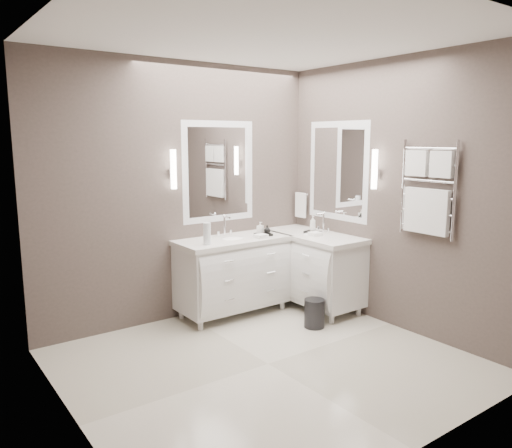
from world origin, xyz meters
TOP-DOWN VIEW (x-y plane):
  - floor at (0.00, 0.00)m, footprint 3.20×3.00m
  - ceiling at (0.00, 0.00)m, footprint 3.20×3.00m
  - wall_back at (0.00, 1.50)m, footprint 3.20×0.01m
  - wall_front at (0.00, -1.50)m, footprint 3.20×0.01m
  - wall_left at (-1.60, 0.00)m, footprint 0.01×3.00m
  - wall_right at (1.60, 0.00)m, footprint 0.01×3.00m
  - vanity_back at (0.45, 1.23)m, footprint 1.24×0.59m
  - vanity_right at (1.33, 0.90)m, footprint 0.59×1.24m
  - mirror_back at (0.45, 1.49)m, footprint 0.90×0.02m
  - mirror_right at (1.59, 0.80)m, footprint 0.02×0.90m
  - sconce_back at (-0.13, 1.43)m, footprint 0.06×0.06m
  - sconce_right at (1.53, 0.22)m, footprint 0.06×0.06m
  - towel_bar_corner at (1.54, 1.36)m, footprint 0.03×0.22m
  - towel_ladder at (1.55, -0.40)m, footprint 0.06×0.58m
  - waste_bin at (0.90, 0.40)m, footprint 0.26×0.26m
  - amenity_tray_back at (0.80, 1.14)m, footprint 0.20×0.17m
  - amenity_tray_right at (1.33, 0.92)m, footprint 0.17×0.20m
  - water_bottle at (0.06, 1.10)m, footprint 0.10×0.10m
  - soap_bottle_a at (0.77, 1.16)m, footprint 0.08×0.08m
  - soap_bottle_b at (0.83, 1.11)m, footprint 0.09×0.09m
  - soap_bottle_c at (1.33, 0.92)m, footprint 0.08×0.08m

SIDE VIEW (x-z plane):
  - floor at x=0.00m, z-range -0.01..0.00m
  - waste_bin at x=0.90m, z-range 0.00..0.29m
  - vanity_back at x=0.45m, z-range 0.00..0.97m
  - vanity_right at x=1.33m, z-range 0.00..0.97m
  - amenity_tray_right at x=1.33m, z-range 0.85..0.87m
  - amenity_tray_back at x=0.80m, z-range 0.85..0.88m
  - soap_bottle_b at x=0.83m, z-range 0.88..0.97m
  - soap_bottle_a at x=0.77m, z-range 0.88..1.01m
  - water_bottle at x=0.06m, z-range 0.85..1.07m
  - soap_bottle_c at x=1.33m, z-range 0.87..1.05m
  - towel_bar_corner at x=1.54m, z-range 0.97..1.27m
  - wall_back at x=0.00m, z-range 0.00..2.70m
  - wall_front at x=0.00m, z-range 0.00..2.70m
  - wall_left at x=-1.60m, z-range 0.00..2.70m
  - wall_right at x=1.60m, z-range 0.00..2.70m
  - towel_ladder at x=1.55m, z-range 0.94..1.84m
  - mirror_back at x=0.45m, z-range 1.00..2.10m
  - mirror_right at x=1.59m, z-range 1.00..2.10m
  - sconce_back at x=-0.13m, z-range 1.39..1.79m
  - sconce_right at x=1.53m, z-range 1.39..1.79m
  - ceiling at x=0.00m, z-range 2.70..2.71m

